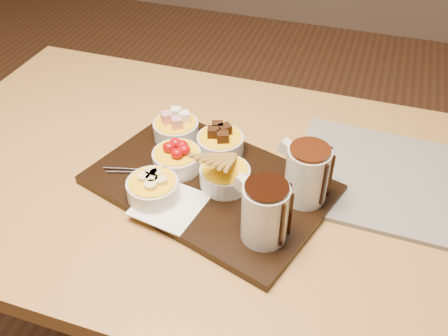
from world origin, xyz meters
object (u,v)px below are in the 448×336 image
(dining_table, at_px, (186,202))
(serving_board, at_px, (210,184))
(pitcher_dark_chocolate, at_px, (265,213))
(bowl_strawberries, at_px, (177,160))
(pitcher_milk_chocolate, at_px, (307,175))
(newspaper, at_px, (390,180))

(dining_table, relative_size, serving_board, 2.61)
(dining_table, bearing_deg, pitcher_dark_chocolate, -34.26)
(dining_table, relative_size, bowl_strawberries, 12.00)
(serving_board, relative_size, pitcher_milk_chocolate, 4.12)
(serving_board, distance_m, bowl_strawberries, 0.08)
(bowl_strawberries, distance_m, newspaper, 0.44)
(dining_table, height_order, newspaper, newspaper)
(serving_board, height_order, pitcher_dark_chocolate, pitcher_dark_chocolate)
(dining_table, distance_m, bowl_strawberries, 0.14)
(serving_board, distance_m, pitcher_dark_chocolate, 0.19)
(bowl_strawberries, height_order, pitcher_dark_chocolate, pitcher_dark_chocolate)
(bowl_strawberries, bearing_deg, serving_board, -13.82)
(dining_table, xyz_separation_m, pitcher_milk_chocolate, (0.26, -0.02, 0.17))
(serving_board, distance_m, newspaper, 0.37)
(dining_table, xyz_separation_m, pitcher_dark_chocolate, (0.21, -0.14, 0.17))
(pitcher_dark_chocolate, bearing_deg, newspaper, 67.20)
(bowl_strawberries, height_order, pitcher_milk_chocolate, pitcher_milk_chocolate)
(serving_board, xyz_separation_m, pitcher_milk_chocolate, (0.19, 0.01, 0.06))
(newspaper, bearing_deg, pitcher_milk_chocolate, -140.72)
(dining_table, height_order, pitcher_dark_chocolate, pitcher_dark_chocolate)
(dining_table, distance_m, serving_board, 0.14)
(newspaper, bearing_deg, serving_board, -157.01)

